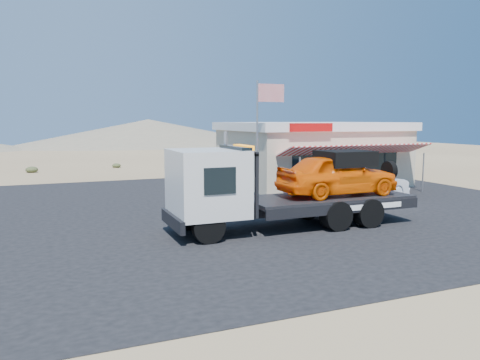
{
  "coord_description": "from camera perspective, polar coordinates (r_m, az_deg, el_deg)",
  "views": [
    {
      "loc": [
        -5.13,
        -17.07,
        4.05
      ],
      "look_at": [
        2.45,
        1.33,
        1.5
      ],
      "focal_mm": 35.0,
      "sensor_mm": 36.0,
      "label": 1
    }
  ],
  "objects": [
    {
      "name": "flagpole",
      "position": [
        23.81,
        2.63,
        6.61
      ],
      "size": [
        1.55,
        0.1,
        6.0
      ],
      "color": "#99999E",
      "rests_on": "asphalt_lot"
    },
    {
      "name": "tow_truck",
      "position": [
        17.62,
        5.88,
        -0.41
      ],
      "size": [
        9.43,
        2.8,
        3.15
      ],
      "color": "black",
      "rests_on": "asphalt_lot"
    },
    {
      "name": "asphalt_lot",
      "position": [
        21.68,
        -2.8,
        -3.45
      ],
      "size": [
        32.0,
        24.0,
        0.02
      ],
      "primitive_type": "cube",
      "color": "black",
      "rests_on": "ground"
    },
    {
      "name": "ground",
      "position": [
        18.28,
        -5.56,
        -5.53
      ],
      "size": [
        120.0,
        120.0,
        0.0
      ],
      "primitive_type": "plane",
      "color": "#85694B",
      "rests_on": "ground"
    },
    {
      "name": "jerky_store",
      "position": [
        30.45,
        8.56,
        3.34
      ],
      "size": [
        10.4,
        9.97,
        3.9
      ],
      "color": "#C1AE92",
      "rests_on": "asphalt_lot"
    },
    {
      "name": "distant_hills",
      "position": [
        72.4,
        -26.17,
        4.84
      ],
      "size": [
        126.0,
        48.0,
        4.2
      ],
      "color": "#726B59",
      "rests_on": "ground"
    },
    {
      "name": "white_sedan",
      "position": [
        23.67,
        15.17,
        -0.71
      ],
      "size": [
        5.38,
        3.28,
        1.68
      ],
      "primitive_type": "imported",
      "rotation": [
        0.0,
        0.0,
        1.89
      ],
      "color": "silver",
      "rests_on": "asphalt_lot"
    }
  ]
}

